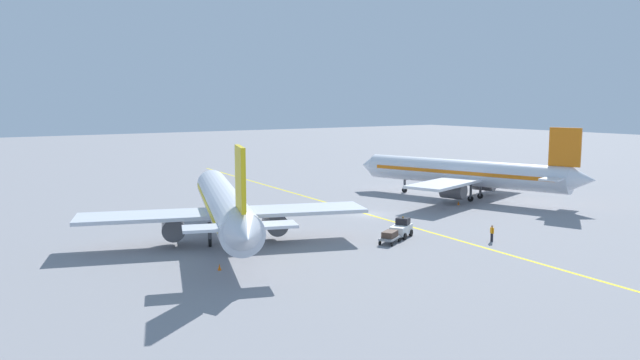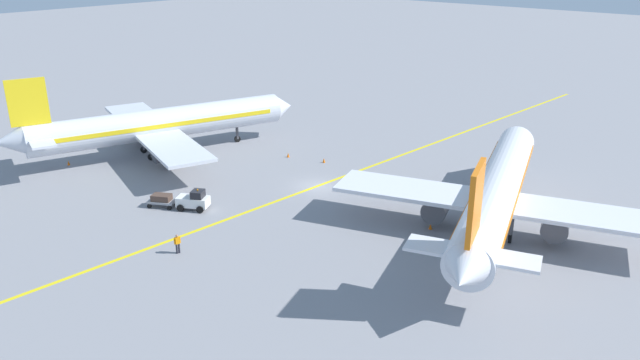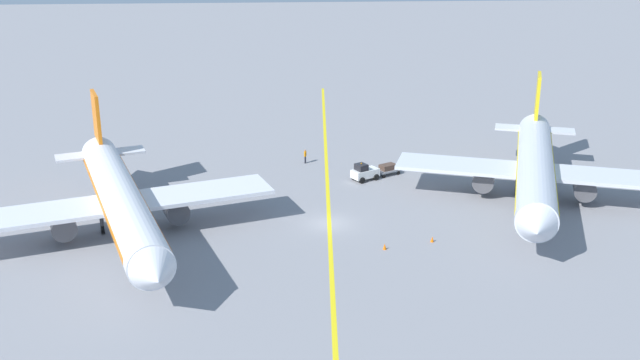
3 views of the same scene
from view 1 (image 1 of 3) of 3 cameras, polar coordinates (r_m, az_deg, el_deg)
The scene contains 11 objects.
ground_plane at distance 77.78m, azimuth 4.35°, elevation -3.14°, with size 400.00×400.00×0.00m, color gray.
apron_yellow_centreline at distance 77.78m, azimuth 4.35°, elevation -3.14°, with size 0.40×120.00×0.01m, color yellow.
airplane_at_gate at distance 62.58m, azimuth -8.75°, elevation -2.33°, with size 28.16×34.51×10.60m.
airplane_adjacent_stand at distance 91.21m, azimuth 13.20°, elevation 0.60°, with size 28.22×34.64×10.60m.
baggage_tug_white at distance 65.26m, azimuth 7.44°, elevation -4.41°, with size 3.35×2.82×2.11m.
baggage_cart_trailing at distance 62.26m, azimuth 6.40°, elevation -5.10°, with size 2.95×2.49×1.24m.
ground_crew_worker at distance 64.95m, azimuth 15.45°, elevation -4.67°, with size 0.30×0.56×1.68m.
traffic_cone_near_nose at distance 80.30m, azimuth -0.83°, elevation -2.59°, with size 0.32×0.32×0.55m, color orange.
traffic_cone_mid_apron at distance 53.18m, azimuth -9.18°, elevation -7.86°, with size 0.32×0.32×0.55m, color orange.
traffic_cone_by_wingtip at distance 86.34m, azimuth 12.55°, elevation -2.06°, with size 0.32×0.32×0.55m, color orange.
traffic_cone_far_edge at distance 76.92m, azimuth -3.15°, elevation -3.04°, with size 0.32×0.32×0.55m, color orange.
Camera 1 is at (-46.84, -60.46, 14.16)m, focal length 35.00 mm.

